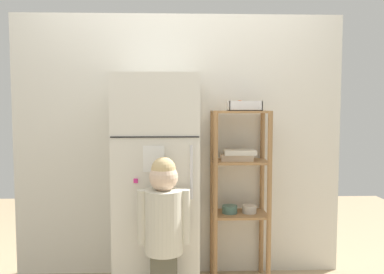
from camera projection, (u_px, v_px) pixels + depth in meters
The scene contains 5 objects.
kitchen_wall_back at pixel (179, 146), 3.18m from camera, with size 2.61×0.03×2.07m, color silver.
refrigerator at pixel (158, 184), 2.89m from camera, with size 0.59×0.59×1.57m.
child_standing at pixel (164, 221), 2.50m from camera, with size 0.33×0.25×1.03m.
pantry_shelf_unit at pixel (240, 178), 3.04m from camera, with size 0.44×0.30×1.32m.
fruit_bin at pixel (243, 107), 2.99m from camera, with size 0.25×0.15×0.08m.
Camera 1 is at (-0.00, -2.84, 1.34)m, focal length 37.15 mm.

